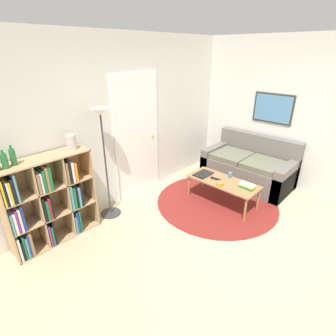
{
  "coord_description": "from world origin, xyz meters",
  "views": [
    {
      "loc": [
        -2.49,
        -1.05,
        2.35
      ],
      "look_at": [
        -0.08,
        1.22,
        0.85
      ],
      "focal_mm": 28.0,
      "sensor_mm": 36.0,
      "label": 1
    }
  ],
  "objects": [
    {
      "name": "remote",
      "position": [
        0.81,
        1.0,
        0.43
      ],
      "size": [
        0.06,
        0.18,
        0.02
      ],
      "color": "black",
      "rests_on": "coffee_table"
    },
    {
      "name": "couch",
      "position": [
        1.89,
        0.94,
        0.3
      ],
      "size": [
        0.86,
        1.59,
        0.88
      ],
      "color": "#66605B",
      "rests_on": "ground_plane"
    },
    {
      "name": "vase_on_shelf",
      "position": [
        -1.02,
        2.02,
        1.27
      ],
      "size": [
        0.12,
        0.12,
        0.19
      ],
      "color": "#B7B2A8",
      "rests_on": "bookshelf"
    },
    {
      "name": "coffee_table",
      "position": [
        0.85,
        0.88,
        0.38
      ],
      "size": [
        0.5,
        1.14,
        0.42
      ],
      "color": "#996B42",
      "rests_on": "ground_plane"
    },
    {
      "name": "wall_back",
      "position": [
        0.01,
        2.24,
        1.29
      ],
      "size": [
        7.55,
        0.11,
        2.6
      ],
      "color": "silver",
      "rests_on": "ground_plane"
    },
    {
      "name": "bottle_middle",
      "position": [
        -1.81,
        2.0,
        1.26
      ],
      "size": [
        0.07,
        0.07,
        0.21
      ],
      "color": "#236633",
      "rests_on": "bookshelf"
    },
    {
      "name": "book_stack_on_table",
      "position": [
        0.91,
        0.49,
        0.45
      ],
      "size": [
        0.14,
        0.24,
        0.06
      ],
      "color": "#196B38",
      "rests_on": "coffee_table"
    },
    {
      "name": "bookshelf",
      "position": [
        -1.47,
        2.03,
        0.59
      ],
      "size": [
        1.11,
        0.34,
        1.18
      ],
      "color": "tan",
      "rests_on": "ground_plane"
    },
    {
      "name": "wall_right",
      "position": [
        2.3,
        1.1,
        1.3
      ],
      "size": [
        0.08,
        5.21,
        2.6
      ],
      "color": "silver",
      "rests_on": "ground_plane"
    },
    {
      "name": "laptop",
      "position": [
        0.82,
        1.25,
        0.43
      ],
      "size": [
        0.32,
        0.22,
        0.02
      ],
      "color": "black",
      "rests_on": "coffee_table"
    },
    {
      "name": "bowl",
      "position": [
        0.69,
        0.84,
        0.44
      ],
      "size": [
        0.12,
        0.12,
        0.05
      ],
      "color": "orange",
      "rests_on": "coffee_table"
    },
    {
      "name": "rug",
      "position": [
        0.83,
        0.95,
        0.0
      ],
      "size": [
        2.0,
        2.0,
        0.01
      ],
      "color": "maroon",
      "rests_on": "ground_plane"
    },
    {
      "name": "bottle_right",
      "position": [
        -1.71,
        2.03,
        1.27
      ],
      "size": [
        0.06,
        0.06,
        0.23
      ],
      "color": "#236633",
      "rests_on": "bookshelf"
    },
    {
      "name": "floor_lamp",
      "position": [
        -0.59,
        1.97,
        1.26
      ],
      "size": [
        0.31,
        0.31,
        1.65
      ],
      "color": "#333333",
      "rests_on": "ground_plane"
    },
    {
      "name": "ground_plane",
      "position": [
        0.0,
        0.0,
        0.0
      ],
      "size": [
        14.0,
        14.0,
        0.0
      ],
      "primitive_type": "plane",
      "color": "tan"
    },
    {
      "name": "cup",
      "position": [
        1.03,
        0.86,
        0.46
      ],
      "size": [
        0.07,
        0.07,
        0.09
      ],
      "color": "teal",
      "rests_on": "coffee_table"
    }
  ]
}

